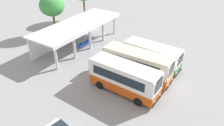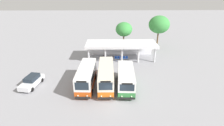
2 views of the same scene
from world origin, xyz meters
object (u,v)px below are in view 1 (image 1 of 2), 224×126
Objects in this scene: waiting_chair_fifth_seat at (89,41)px; city_bus_middle_cream at (152,55)px; city_bus_second_in_row at (137,64)px; waiting_chair_second_from_end at (81,45)px; waiting_chair_end_by_column at (79,46)px; waiting_chair_middle_seat at (85,44)px; waiting_chair_fourth_seat at (87,42)px; city_bus_nearest_orange at (124,77)px.

city_bus_middle_cream is at bearing -96.23° from waiting_chair_fifth_seat.
waiting_chair_second_from_end is at bearing 76.64° from city_bus_second_in_row.
waiting_chair_end_by_column is 1.14m from waiting_chair_middle_seat.
waiting_chair_middle_seat is 1.00× the size of waiting_chair_fourth_seat.
waiting_chair_middle_seat and waiting_chair_fifth_seat have the same top height.
city_bus_second_in_row is 9.21× the size of waiting_chair_fifth_seat.
waiting_chair_middle_seat is (2.94, 9.89, -1.29)m from city_bus_second_in_row.
city_bus_nearest_orange is 11.95m from waiting_chair_fourth_seat.
waiting_chair_middle_seat is at bearing -175.57° from waiting_chair_fifth_seat.
city_bus_second_in_row is at bearing 1.47° from city_bus_nearest_orange.
city_bus_second_in_row is 9.21× the size of waiting_chair_fourth_seat.
waiting_chair_fifth_seat is at bearing 0.78° from waiting_chair_end_by_column.
waiting_chair_end_by_column is (1.81, 9.95, -1.29)m from city_bus_second_in_row.
city_bus_second_in_row is 2.98m from city_bus_middle_cream.
city_bus_nearest_orange is 12.31m from waiting_chair_fifth_seat.
city_bus_middle_cream is at bearing -90.07° from waiting_chair_middle_seat.
waiting_chair_middle_seat is at bearing -177.81° from waiting_chair_fourth_seat.
city_bus_middle_cream is 8.27× the size of waiting_chair_second_from_end.
city_bus_middle_cream is at bearing -83.89° from waiting_chair_end_by_column.
waiting_chair_fifth_seat is at bearing -0.47° from waiting_chair_second_from_end.
waiting_chair_fifth_seat is (2.27, 0.03, 0.00)m from waiting_chair_end_by_column.
waiting_chair_fifth_seat is at bearing 67.79° from city_bus_second_in_row.
waiting_chair_fourth_seat is at bearing 57.20° from city_bus_nearest_orange.
waiting_chair_end_by_column and waiting_chair_fifth_seat have the same top height.
city_bus_second_in_row is at bearing -109.49° from waiting_chair_fourth_seat.
waiting_chair_second_from_end is (-0.55, 10.51, -1.14)m from city_bus_middle_cream.
city_bus_middle_cream is (5.86, -0.45, -0.12)m from city_bus_nearest_orange.
waiting_chair_fifth_seat is at bearing 83.77° from city_bus_middle_cream.
city_bus_second_in_row reaches higher than waiting_chair_middle_seat.
city_bus_middle_cream is 10.62m from waiting_chair_fifth_seat.
city_bus_middle_cream is 8.27× the size of waiting_chair_end_by_column.
city_bus_nearest_orange is 0.95× the size of city_bus_second_in_row.
waiting_chair_end_by_column is (4.73, 10.02, -1.26)m from city_bus_nearest_orange.
city_bus_second_in_row reaches higher than city_bus_nearest_orange.
city_bus_second_in_row is at bearing -112.21° from waiting_chair_fifth_seat.
waiting_chair_fourth_seat is (0.58, 10.43, -1.14)m from city_bus_middle_cream.
city_bus_middle_cream is at bearing -93.18° from waiting_chair_fourth_seat.
city_bus_second_in_row is 1.11× the size of city_bus_middle_cream.
waiting_chair_second_from_end is 0.58m from waiting_chair_middle_seat.
waiting_chair_second_from_end is at bearing 175.96° from waiting_chair_fourth_seat.
waiting_chair_second_from_end is (2.37, 9.99, -1.29)m from city_bus_second_in_row.
city_bus_middle_cream is 10.51m from waiting_chair_fourth_seat.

